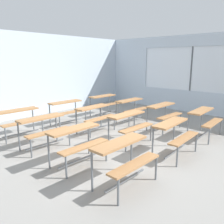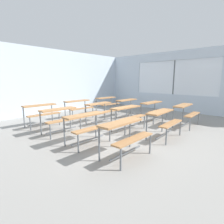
# 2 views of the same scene
# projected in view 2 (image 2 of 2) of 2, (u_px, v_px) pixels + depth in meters

# --- Properties ---
(ground) EXTENTS (10.00, 9.00, 0.05)m
(ground) POSITION_uv_depth(u_px,v_px,m) (117.00, 134.00, 5.24)
(ground) COLOR gray
(wall_back) EXTENTS (10.00, 0.12, 3.00)m
(wall_back) POSITION_uv_depth(u_px,v_px,m) (43.00, 82.00, 7.96)
(wall_back) COLOR silver
(wall_back) RESTS_ON ground
(wall_right) EXTENTS (0.12, 9.00, 3.00)m
(wall_right) POSITION_uv_depth(u_px,v_px,m) (186.00, 83.00, 8.50)
(wall_right) COLOR silver
(wall_right) RESTS_ON ground
(desk_bench_r0c0) EXTENTS (1.10, 0.59, 0.74)m
(desk_bench_r0c0) POSITION_uv_depth(u_px,v_px,m) (125.00, 131.00, 3.57)
(desk_bench_r0c0) COLOR #A87547
(desk_bench_r0c0) RESTS_ON ground
(desk_bench_r0c1) EXTENTS (1.13, 0.64, 0.74)m
(desk_bench_r0c1) POSITION_uv_depth(u_px,v_px,m) (164.00, 118.00, 4.79)
(desk_bench_r0c1) COLOR #A87547
(desk_bench_r0c1) RESTS_ON ground
(desk_bench_r0c2) EXTENTS (1.13, 0.64, 0.74)m
(desk_bench_r0c2) POSITION_uv_depth(u_px,v_px,m) (186.00, 110.00, 5.99)
(desk_bench_r0c2) COLOR #A87547
(desk_bench_r0c2) RESTS_ON ground
(desk_bench_r1c0) EXTENTS (1.11, 0.60, 0.74)m
(desk_bench_r1c0) POSITION_uv_depth(u_px,v_px,m) (87.00, 122.00, 4.33)
(desk_bench_r1c0) COLOR #A87547
(desk_bench_r1c0) RESTS_ON ground
(desk_bench_r1c1) EXTENTS (1.11, 0.61, 0.74)m
(desk_bench_r1c1) POSITION_uv_depth(u_px,v_px,m) (128.00, 113.00, 5.54)
(desk_bench_r1c1) COLOR #A87547
(desk_bench_r1c1) RESTS_ON ground
(desk_bench_r1c2) EXTENTS (1.11, 0.62, 0.74)m
(desk_bench_r1c2) POSITION_uv_depth(u_px,v_px,m) (154.00, 107.00, 6.73)
(desk_bench_r1c2) COLOR #A87547
(desk_bench_r1c2) RESTS_ON ground
(desk_bench_r2c0) EXTENTS (1.11, 0.60, 0.74)m
(desk_bench_r2c0) POSITION_uv_depth(u_px,v_px,m) (60.00, 115.00, 5.20)
(desk_bench_r2c0) COLOR #A87547
(desk_bench_r2c0) RESTS_ON ground
(desk_bench_r2c1) EXTENTS (1.12, 0.63, 0.74)m
(desk_bench_r2c1) POSITION_uv_depth(u_px,v_px,m) (100.00, 108.00, 6.44)
(desk_bench_r2c1) COLOR #A87547
(desk_bench_r2c1) RESTS_ON ground
(desk_bench_r2c2) EXTENTS (1.11, 0.60, 0.74)m
(desk_bench_r2c2) POSITION_uv_depth(u_px,v_px,m) (129.00, 104.00, 7.56)
(desk_bench_r2c2) COLOR #A87547
(desk_bench_r2c2) RESTS_ON ground
(desk_bench_r3c0) EXTENTS (1.13, 0.64, 0.74)m
(desk_bench_r3c0) POSITION_uv_depth(u_px,v_px,m) (41.00, 110.00, 6.00)
(desk_bench_r3c0) COLOR #A87547
(desk_bench_r3c0) RESTS_ON ground
(desk_bench_r3c1) EXTENTS (1.12, 0.63, 0.74)m
(desk_bench_r3c1) POSITION_uv_depth(u_px,v_px,m) (79.00, 105.00, 7.23)
(desk_bench_r3c1) COLOR #A87547
(desk_bench_r3c1) RESTS_ON ground
(desk_bench_r3c2) EXTENTS (1.12, 0.62, 0.74)m
(desk_bench_r3c2) POSITION_uv_depth(u_px,v_px,m) (107.00, 101.00, 8.45)
(desk_bench_r3c2) COLOR #A87547
(desk_bench_r3c2) RESTS_ON ground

